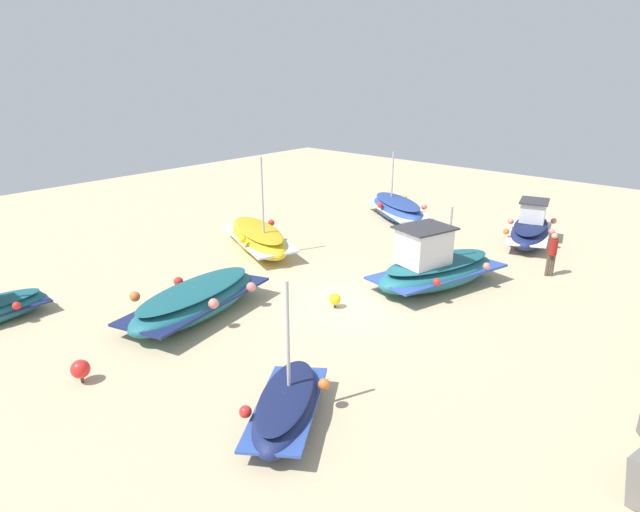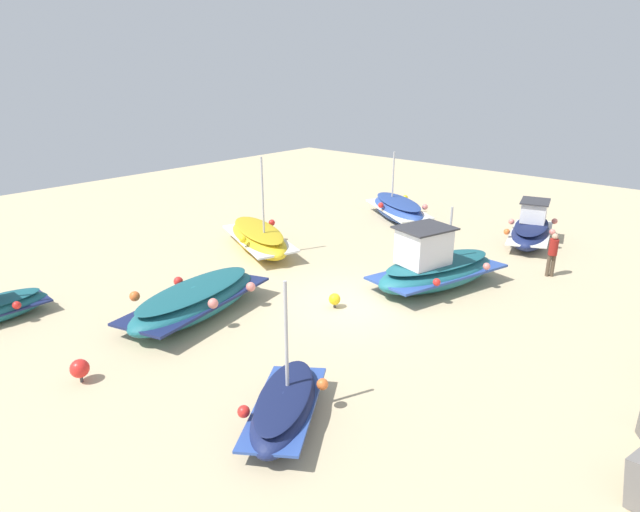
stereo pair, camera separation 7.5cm
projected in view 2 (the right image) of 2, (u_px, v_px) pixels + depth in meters
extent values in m
plane|color=#C6B289|center=(352.00, 303.00, 17.09)|extent=(51.01, 51.01, 0.00)
sphere|color=red|center=(17.00, 305.00, 15.56)|extent=(0.24, 0.24, 0.24)
ellipsoid|color=#1E6670|center=(437.00, 273.00, 18.28)|extent=(5.43, 3.42, 1.13)
cube|color=#2D4C9E|center=(437.00, 272.00, 18.26)|extent=(5.24, 3.38, 0.22)
ellipsoid|color=#1A565F|center=(438.00, 262.00, 18.14)|extent=(4.76, 2.96, 0.28)
cube|color=white|center=(424.00, 247.00, 17.53)|extent=(1.82, 1.62, 1.24)
cube|color=#333338|center=(425.00, 228.00, 17.31)|extent=(2.12, 1.88, 0.06)
cylinder|color=#B7B7BC|center=(450.00, 233.00, 18.05)|extent=(0.08, 0.08, 1.82)
sphere|color=#EA7F75|center=(487.00, 266.00, 17.85)|extent=(0.25, 0.25, 0.25)
sphere|color=red|center=(415.00, 254.00, 19.06)|extent=(0.25, 0.25, 0.25)
sphere|color=red|center=(437.00, 282.00, 16.67)|extent=(0.25, 0.25, 0.25)
ellipsoid|color=gold|center=(258.00, 239.00, 21.95)|extent=(3.51, 5.31, 1.04)
cube|color=white|center=(258.00, 238.00, 21.93)|extent=(3.46, 5.13, 0.14)
ellipsoid|color=gold|center=(258.00, 230.00, 21.81)|extent=(3.06, 4.66, 0.21)
cylinder|color=#B7B7BC|center=(263.00, 196.00, 20.64)|extent=(0.08, 0.08, 3.07)
sphere|color=yellow|center=(243.00, 239.00, 20.69)|extent=(0.28, 0.28, 0.28)
sphere|color=red|center=(272.00, 223.00, 22.96)|extent=(0.28, 0.28, 0.28)
ellipsoid|color=#1E6670|center=(196.00, 301.00, 16.12)|extent=(5.32, 3.00, 1.09)
cube|color=navy|center=(195.00, 300.00, 16.11)|extent=(5.13, 2.98, 0.23)
ellipsoid|color=#1A565F|center=(194.00, 289.00, 15.99)|extent=(4.68, 2.59, 0.28)
sphere|color=#EA7F75|center=(251.00, 287.00, 16.56)|extent=(0.31, 0.31, 0.31)
sphere|color=red|center=(178.00, 281.00, 16.94)|extent=(0.31, 0.31, 0.31)
sphere|color=#EA7F75|center=(213.00, 303.00, 15.09)|extent=(0.31, 0.31, 0.31)
sphere|color=orange|center=(135.00, 296.00, 15.47)|extent=(0.31, 0.31, 0.31)
ellipsoid|color=navy|center=(530.00, 234.00, 22.72)|extent=(4.51, 2.67, 1.02)
cube|color=white|center=(530.00, 233.00, 22.71)|extent=(4.35, 2.63, 0.17)
ellipsoid|color=#151E45|center=(531.00, 225.00, 22.59)|extent=(3.96, 2.31, 0.23)
cube|color=white|center=(534.00, 211.00, 22.82)|extent=(1.55, 1.32, 0.85)
cube|color=#333338|center=(535.00, 201.00, 22.67)|extent=(1.80, 1.53, 0.06)
sphere|color=orange|center=(507.00, 232.00, 22.04)|extent=(0.26, 0.26, 0.26)
sphere|color=#EA7F75|center=(552.00, 232.00, 21.95)|extent=(0.26, 0.26, 0.26)
sphere|color=#EA7F75|center=(511.00, 222.00, 23.28)|extent=(0.26, 0.26, 0.26)
sphere|color=#EA7F75|center=(555.00, 221.00, 23.18)|extent=(0.26, 0.26, 0.26)
ellipsoid|color=navy|center=(285.00, 408.00, 11.22)|extent=(3.41, 2.77, 0.83)
cube|color=#2D4C9E|center=(285.00, 406.00, 11.21)|extent=(3.30, 2.71, 0.14)
ellipsoid|color=#151E45|center=(284.00, 395.00, 11.11)|extent=(2.98, 2.41, 0.19)
cylinder|color=#B7B7BC|center=(286.00, 335.00, 10.94)|extent=(0.08, 0.08, 2.46)
sphere|color=orange|center=(322.00, 384.00, 11.52)|extent=(0.26, 0.26, 0.26)
sphere|color=red|center=(244.00, 412.00, 10.75)|extent=(0.26, 0.26, 0.26)
ellipsoid|color=#2D4C9E|center=(398.00, 210.00, 26.38)|extent=(3.99, 4.98, 1.10)
cube|color=white|center=(398.00, 209.00, 26.37)|extent=(3.91, 4.83, 0.15)
ellipsoid|color=navy|center=(398.00, 201.00, 26.24)|extent=(3.49, 4.36, 0.22)
cylinder|color=#B7B7BC|center=(393.00, 175.00, 26.49)|extent=(0.08, 0.08, 2.30)
sphere|color=yellow|center=(405.00, 198.00, 27.54)|extent=(0.28, 0.28, 0.28)
sphere|color=red|center=(381.00, 205.00, 26.04)|extent=(0.28, 0.28, 0.28)
sphere|color=#EA7F75|center=(425.00, 207.00, 25.48)|extent=(0.28, 0.28, 0.28)
cylinder|color=brown|center=(548.00, 265.00, 19.22)|extent=(0.14, 0.14, 0.84)
cylinder|color=brown|center=(553.00, 266.00, 19.20)|extent=(0.14, 0.14, 0.84)
cylinder|color=maroon|center=(553.00, 247.00, 18.96)|extent=(0.32, 0.32, 0.60)
sphere|color=tan|center=(555.00, 236.00, 18.83)|extent=(0.22, 0.22, 0.22)
cylinder|color=#3F3F42|center=(82.00, 379.00, 12.79)|extent=(0.08, 0.08, 0.15)
sphere|color=red|center=(80.00, 368.00, 12.68)|extent=(0.46, 0.46, 0.46)
cylinder|color=#3F3F42|center=(335.00, 306.00, 16.76)|extent=(0.08, 0.08, 0.11)
sphere|color=yellow|center=(335.00, 299.00, 16.68)|extent=(0.38, 0.38, 0.38)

